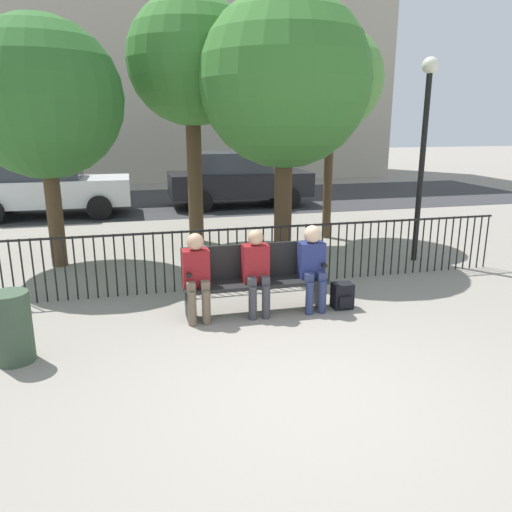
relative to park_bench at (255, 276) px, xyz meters
name	(u,v)px	position (x,y,z in m)	size (l,w,h in m)	color
ground_plane	(308,390)	(0.00, -2.16, -0.50)	(80.00, 80.00, 0.00)	gray
park_bench	(255,276)	(0.00, 0.00, 0.00)	(1.94, 0.45, 0.92)	black
seated_person_0	(196,272)	(-0.80, -0.13, 0.16)	(0.34, 0.39, 1.16)	brown
seated_person_1	(256,268)	(-0.01, -0.13, 0.15)	(0.34, 0.39, 1.16)	#3D3D42
seated_person_2	(312,262)	(0.78, -0.13, 0.18)	(0.34, 0.39, 1.18)	navy
backpack	(342,296)	(1.21, -0.20, -0.32)	(0.28, 0.25, 0.36)	black
fence_railing	(237,252)	(-0.02, 1.05, 0.06)	(9.01, 0.03, 0.95)	black
tree_0	(191,62)	(-0.24, 4.23, 3.14)	(2.53, 2.53, 4.94)	#4C3823
tree_1	(43,99)	(-2.88, 3.01, 2.37)	(2.65, 2.65, 4.21)	#4C3823
tree_2	(285,82)	(1.28, 2.90, 2.71)	(3.15, 3.15, 4.80)	#4C3823
tree_3	(332,80)	(2.62, 3.94, 2.84)	(2.13, 2.13, 4.42)	#4C3823
lamp_post	(425,130)	(3.52, 1.78, 1.87)	(0.28, 0.28, 3.57)	black
street_surface	(182,201)	(0.00, 9.84, -0.50)	(24.00, 6.00, 0.01)	#333335
parked_car_0	(45,185)	(-3.78, 8.14, 0.34)	(4.20, 1.94, 1.62)	silver
parked_car_1	(237,178)	(1.56, 8.55, 0.34)	(4.20, 1.94, 1.62)	black
building_facade	(157,17)	(0.00, 17.84, 6.37)	(20.00, 6.00, 13.74)	#B2A893
trash_bin	(12,327)	(-2.88, -0.82, -0.11)	(0.41, 0.41, 0.78)	#384C38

